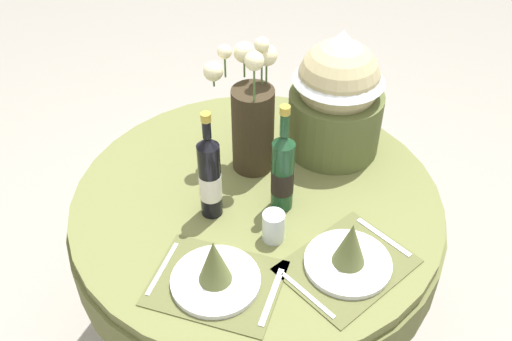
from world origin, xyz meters
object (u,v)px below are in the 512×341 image
tumbler_mid (273,226)px  gift_tub_back_right (338,90)px  flower_vase (251,118)px  wine_bottle_centre (210,177)px  place_setting_right (349,254)px  wine_bottle_left (283,172)px  place_setting_left (215,272)px  dining_table (257,226)px

tumbler_mid → gift_tub_back_right: 0.51m
flower_vase → wine_bottle_centre: flower_vase is taller
wine_bottle_centre → gift_tub_back_right: gift_tub_back_right is taller
tumbler_mid → wine_bottle_centre: bearing=145.1°
tumbler_mid → place_setting_right: bearing=-31.9°
wine_bottle_left → place_setting_left: bearing=-126.0°
wine_bottle_left → gift_tub_back_right: 0.36m
wine_bottle_centre → gift_tub_back_right: (0.42, 0.29, 0.09)m
dining_table → place_setting_left: (-0.14, -0.33, 0.18)m
gift_tub_back_right → dining_table: bearing=-140.2°
place_setting_right → flower_vase: (-0.23, 0.46, 0.14)m
flower_vase → place_setting_right: bearing=-63.1°
place_setting_right → gift_tub_back_right: (0.05, 0.53, 0.18)m
gift_tub_back_right → flower_vase: bearing=-165.7°
place_setting_right → wine_bottle_left: wine_bottle_left is taller
place_setting_left → wine_bottle_centre: (-0.00, 0.27, 0.09)m
wine_bottle_centre → wine_bottle_left: bearing=3.4°
wine_bottle_left → gift_tub_back_right: (0.21, 0.28, 0.09)m
place_setting_left → place_setting_right: same height
dining_table → wine_bottle_left: size_ratio=3.23×
place_setting_left → gift_tub_back_right: gift_tub_back_right is taller
place_setting_left → wine_bottle_centre: bearing=90.9°
place_setting_right → gift_tub_back_right: bearing=84.5°
place_setting_right → flower_vase: size_ratio=0.95×
place_setting_right → tumbler_mid: (-0.19, 0.12, -0.00)m
place_setting_left → wine_bottle_left: 0.36m
dining_table → gift_tub_back_right: gift_tub_back_right is taller
flower_vase → tumbler_mid: size_ratio=4.81×
wine_bottle_left → tumbler_mid: wine_bottle_left is taller
wine_bottle_centre → tumbler_mid: wine_bottle_centre is taller
wine_bottle_left → wine_bottle_centre: bearing=-176.6°
wine_bottle_centre → gift_tub_back_right: bearing=34.9°
wine_bottle_centre → flower_vase: bearing=58.7°
place_setting_left → place_setting_right: bearing=5.2°
place_setting_right → wine_bottle_left: 0.31m
dining_table → place_setting_left: size_ratio=2.84×
dining_table → place_setting_right: (0.23, -0.30, 0.18)m
place_setting_right → wine_bottle_left: bearing=121.3°
place_setting_left → wine_bottle_centre: 0.29m
place_setting_right → wine_bottle_left: (-0.15, 0.25, 0.09)m
dining_table → tumbler_mid: size_ratio=12.51×
flower_vase → wine_bottle_centre: 0.26m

